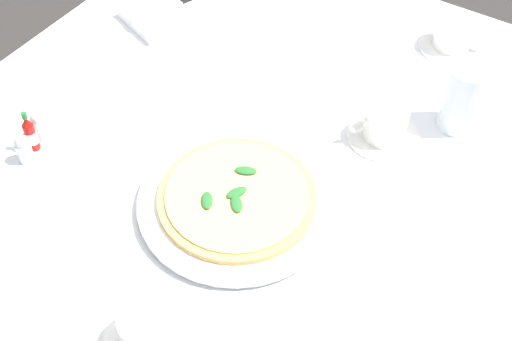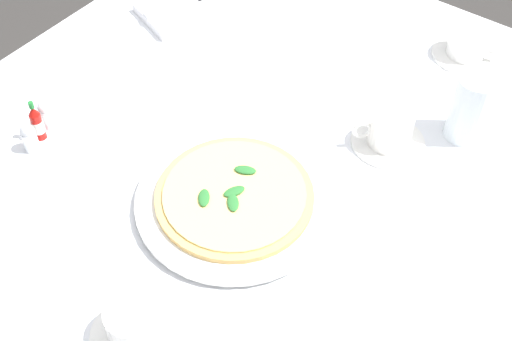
{
  "view_description": "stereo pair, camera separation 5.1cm",
  "coord_description": "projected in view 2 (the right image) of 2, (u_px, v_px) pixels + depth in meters",
  "views": [
    {
      "loc": [
        0.7,
        0.41,
        1.61
      ],
      "look_at": [
        0.07,
        0.01,
        0.77
      ],
      "focal_mm": 47.87,
      "sensor_mm": 36.0,
      "label": 1
    },
    {
      "loc": [
        0.67,
        0.46,
        1.61
      ],
      "look_at": [
        0.07,
        0.01,
        0.77
      ],
      "focal_mm": 47.87,
      "sensor_mm": 36.0,
      "label": 2
    }
  ],
  "objects": [
    {
      "name": "napkin_folded",
      "position": [
        192.0,
        5.0,
        1.46
      ],
      "size": [
        0.25,
        0.2,
        0.02
      ],
      "rotation": [
        0.0,
        0.0,
        -0.34
      ],
      "color": "white",
      "rests_on": "dining_table"
    },
    {
      "name": "water_glass_right_edge",
      "position": [
        470.0,
        111.0,
        1.18
      ],
      "size": [
        0.07,
        0.07,
        0.13
      ],
      "color": "white",
      "rests_on": "dining_table"
    },
    {
      "name": "pizza",
      "position": [
        234.0,
        195.0,
        1.09
      ],
      "size": [
        0.26,
        0.26,
        0.02
      ],
      "color": "#DBAD60",
      "rests_on": "pizza_plate"
    },
    {
      "name": "coffee_cup_center_back",
      "position": [
        389.0,
        131.0,
        1.18
      ],
      "size": [
        0.13,
        0.13,
        0.07
      ],
      "color": "white",
      "rests_on": "dining_table"
    },
    {
      "name": "pepper_shaker",
      "position": [
        47.0,
        116.0,
        1.21
      ],
      "size": [
        0.03,
        0.03,
        0.06
      ],
      "color": "white",
      "rests_on": "dining_table"
    },
    {
      "name": "dinner_knife",
      "position": [
        191.0,
        0.0,
        1.45
      ],
      "size": [
        0.19,
        0.09,
        0.01
      ],
      "rotation": [
        0.0,
        0.0,
        -0.38
      ],
      "color": "silver",
      "rests_on": "napkin_folded"
    },
    {
      "name": "dining_table",
      "position": [
        274.0,
        200.0,
        1.28
      ],
      "size": [
        1.17,
        1.17,
        0.75
      ],
      "color": "white",
      "rests_on": "ground_plane"
    },
    {
      "name": "coffee_cup_near_left",
      "position": [
        134.0,
        324.0,
        0.93
      ],
      "size": [
        0.13,
        0.13,
        0.06
      ],
      "color": "white",
      "rests_on": "dining_table"
    },
    {
      "name": "hot_sauce_bottle",
      "position": [
        37.0,
        123.0,
        1.19
      ],
      "size": [
        0.02,
        0.02,
        0.08
      ],
      "color": "#B7140F",
      "rests_on": "dining_table"
    },
    {
      "name": "pizza_plate",
      "position": [
        235.0,
        201.0,
        1.1
      ],
      "size": [
        0.32,
        0.32,
        0.02
      ],
      "color": "white",
      "rests_on": "dining_table"
    },
    {
      "name": "coffee_cup_left_edge",
      "position": [
        468.0,
        44.0,
        1.34
      ],
      "size": [
        0.13,
        0.13,
        0.06
      ],
      "color": "white",
      "rests_on": "dining_table"
    },
    {
      "name": "salt_shaker",
      "position": [
        30.0,
        139.0,
        1.17
      ],
      "size": [
        0.03,
        0.03,
        0.06
      ],
      "color": "white",
      "rests_on": "dining_table"
    }
  ]
}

